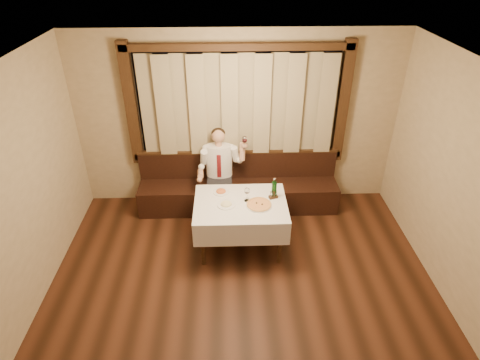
{
  "coord_description": "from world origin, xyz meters",
  "views": [
    {
      "loc": [
        -0.16,
        -2.8,
        3.9
      ],
      "look_at": [
        0.0,
        1.9,
        1.0
      ],
      "focal_mm": 30.0,
      "sensor_mm": 36.0,
      "label": 1
    }
  ],
  "objects_px": {
    "banquette": "(238,189)",
    "seated_man": "(220,166)",
    "pasta_cream": "(226,203)",
    "green_bottle": "(274,190)",
    "dining_table": "(240,209)",
    "pasta_red": "(221,190)",
    "cruet_caddy": "(273,195)",
    "pizza": "(259,204)"
  },
  "relations": [
    {
      "from": "cruet_caddy",
      "to": "seated_man",
      "type": "bearing_deg",
      "value": 115.0
    },
    {
      "from": "pasta_red",
      "to": "cruet_caddy",
      "type": "distance_m",
      "value": 0.75
    },
    {
      "from": "banquette",
      "to": "dining_table",
      "type": "distance_m",
      "value": 1.08
    },
    {
      "from": "seated_man",
      "to": "banquette",
      "type": "bearing_deg",
      "value": 16.85
    },
    {
      "from": "pasta_red",
      "to": "green_bottle",
      "type": "relative_size",
      "value": 0.74
    },
    {
      "from": "pasta_cream",
      "to": "banquette",
      "type": "bearing_deg",
      "value": 79.63
    },
    {
      "from": "dining_table",
      "to": "pizza",
      "type": "bearing_deg",
      "value": -15.89
    },
    {
      "from": "pizza",
      "to": "cruet_caddy",
      "type": "height_order",
      "value": "cruet_caddy"
    },
    {
      "from": "dining_table",
      "to": "pizza",
      "type": "height_order",
      "value": "pizza"
    },
    {
      "from": "dining_table",
      "to": "cruet_caddy",
      "type": "height_order",
      "value": "cruet_caddy"
    },
    {
      "from": "pizza",
      "to": "banquette",
      "type": "bearing_deg",
      "value": 102.8
    },
    {
      "from": "dining_table",
      "to": "pasta_red",
      "type": "distance_m",
      "value": 0.41
    },
    {
      "from": "green_bottle",
      "to": "pasta_cream",
      "type": "bearing_deg",
      "value": -166.62
    },
    {
      "from": "pizza",
      "to": "green_bottle",
      "type": "distance_m",
      "value": 0.31
    },
    {
      "from": "dining_table",
      "to": "cruet_caddy",
      "type": "distance_m",
      "value": 0.49
    },
    {
      "from": "banquette",
      "to": "seated_man",
      "type": "distance_m",
      "value": 0.59
    },
    {
      "from": "banquette",
      "to": "cruet_caddy",
      "type": "relative_size",
      "value": 24.28
    },
    {
      "from": "banquette",
      "to": "seated_man",
      "type": "height_order",
      "value": "seated_man"
    },
    {
      "from": "pasta_cream",
      "to": "seated_man",
      "type": "bearing_deg",
      "value": 95.72
    },
    {
      "from": "pasta_red",
      "to": "cruet_caddy",
      "type": "bearing_deg",
      "value": -13.25
    },
    {
      "from": "dining_table",
      "to": "green_bottle",
      "type": "height_order",
      "value": "green_bottle"
    },
    {
      "from": "green_bottle",
      "to": "seated_man",
      "type": "height_order",
      "value": "seated_man"
    },
    {
      "from": "green_bottle",
      "to": "seated_man",
      "type": "bearing_deg",
      "value": 132.74
    },
    {
      "from": "dining_table",
      "to": "green_bottle",
      "type": "bearing_deg",
      "value": 13.21
    },
    {
      "from": "pizza",
      "to": "dining_table",
      "type": "bearing_deg",
      "value": 164.11
    },
    {
      "from": "pizza",
      "to": "pasta_red",
      "type": "distance_m",
      "value": 0.62
    },
    {
      "from": "pasta_cream",
      "to": "seated_man",
      "type": "xyz_separation_m",
      "value": [
        -0.1,
        0.98,
        0.03
      ]
    },
    {
      "from": "banquette",
      "to": "pasta_red",
      "type": "relative_size",
      "value": 13.91
    },
    {
      "from": "seated_man",
      "to": "green_bottle",
      "type": "bearing_deg",
      "value": -47.26
    },
    {
      "from": "pasta_cream",
      "to": "pizza",
      "type": "bearing_deg",
      "value": -2.92
    },
    {
      "from": "green_bottle",
      "to": "cruet_caddy",
      "type": "bearing_deg",
      "value": -135.24
    },
    {
      "from": "pasta_cream",
      "to": "seated_man",
      "type": "height_order",
      "value": "seated_man"
    },
    {
      "from": "pasta_cream",
      "to": "cruet_caddy",
      "type": "relative_size",
      "value": 1.89
    },
    {
      "from": "pasta_cream",
      "to": "green_bottle",
      "type": "relative_size",
      "value": 0.8
    },
    {
      "from": "dining_table",
      "to": "cruet_caddy",
      "type": "bearing_deg",
      "value": 12.49
    },
    {
      "from": "pizza",
      "to": "green_bottle",
      "type": "height_order",
      "value": "green_bottle"
    },
    {
      "from": "pasta_red",
      "to": "seated_man",
      "type": "xyz_separation_m",
      "value": [
        -0.02,
        0.66,
        0.03
      ]
    },
    {
      "from": "dining_table",
      "to": "pasta_red",
      "type": "xyz_separation_m",
      "value": [
        -0.27,
        0.27,
        0.14
      ]
    },
    {
      "from": "seated_man",
      "to": "pasta_cream",
      "type": "bearing_deg",
      "value": -84.28
    },
    {
      "from": "banquette",
      "to": "green_bottle",
      "type": "xyz_separation_m",
      "value": [
        0.47,
        -0.91,
        0.58
      ]
    },
    {
      "from": "pasta_red",
      "to": "seated_man",
      "type": "relative_size",
      "value": 0.16
    },
    {
      "from": "banquette",
      "to": "pasta_cream",
      "type": "bearing_deg",
      "value": -100.37
    }
  ]
}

